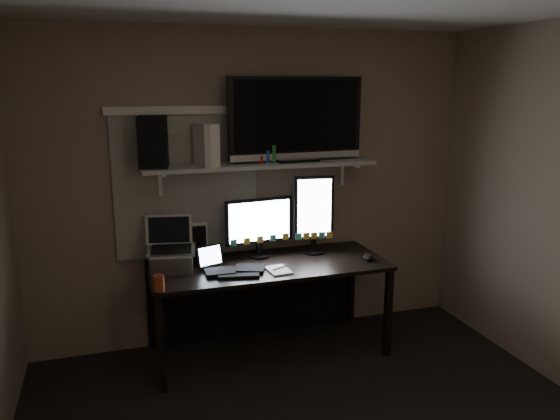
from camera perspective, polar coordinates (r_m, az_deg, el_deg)
name	(u,v)px	position (r m, az deg, el deg)	size (l,w,h in m)	color
back_wall	(255,188)	(4.41, -2.64, 2.30)	(3.60, 3.60, 0.00)	#82715D
window_blinds	(187,186)	(4.28, -9.73, 2.48)	(1.10, 0.02, 1.10)	#B2AE9F
desk	(264,280)	(4.36, -1.67, -7.33)	(1.80, 0.75, 0.73)	black
wall_shelf	(261,165)	(4.21, -2.04, 4.76)	(1.80, 0.35, 0.03)	#A7A7A2
monitor_landscape	(259,227)	(4.29, -2.20, -1.80)	(0.55, 0.06, 0.48)	black
monitor_portrait	(314,214)	(4.38, 3.56, -0.43)	(0.32, 0.06, 0.65)	black
keyboard	(235,270)	(4.01, -4.73, -6.32)	(0.45, 0.17, 0.03)	black
mouse	(368,257)	(4.32, 9.21, -4.89)	(0.08, 0.12, 0.04)	black
notepad	(278,270)	(4.03, -0.17, -6.31)	(0.15, 0.21, 0.01)	silver
tablet	(210,257)	(4.08, -7.34, -4.86)	(0.21, 0.09, 0.19)	black
file_sorter	(191,241)	(4.33, -9.26, -3.22)	(0.22, 0.10, 0.28)	black
laptop	(171,245)	(4.06, -11.30, -3.62)	(0.34, 0.28, 0.39)	silver
cup	(159,283)	(3.72, -12.55, -7.48)	(0.07, 0.07, 0.11)	#93351A
sticky_notes	(255,270)	(4.05, -2.58, -6.27)	(0.32, 0.23, 0.00)	gold
tv	(296,119)	(4.26, 1.69, 9.44)	(1.08, 0.19, 0.65)	black
game_console	(206,145)	(4.09, -7.72, 6.80)	(0.08, 0.26, 0.31)	silver
speaker	(153,142)	(4.06, -13.12, 6.97)	(0.20, 0.25, 0.37)	black
bottles	(268,155)	(4.18, -1.31, 5.81)	(0.21, 0.05, 0.13)	#A50F0C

